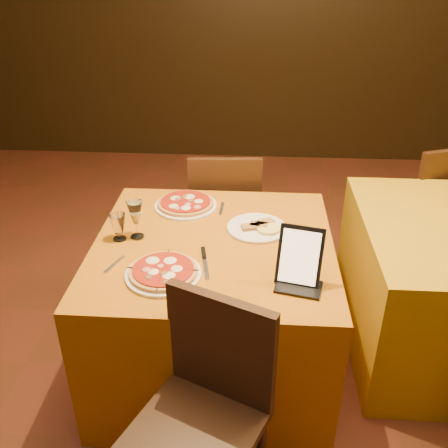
# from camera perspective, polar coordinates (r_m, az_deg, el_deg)

# --- Properties ---
(floor) EXTENTS (6.00, 7.00, 0.01)m
(floor) POSITION_cam_1_polar(r_m,az_deg,el_deg) (2.43, 1.03, -24.17)
(floor) COLOR #5E2D19
(floor) RESTS_ON ground
(wall_back) EXTENTS (6.00, 0.01, 2.80)m
(wall_back) POSITION_cam_1_polar(r_m,az_deg,el_deg) (4.98, 3.39, 22.95)
(wall_back) COLOR black
(wall_back) RESTS_ON floor
(main_table) EXTENTS (1.10, 1.10, 0.75)m
(main_table) POSITION_cam_1_polar(r_m,az_deg,el_deg) (2.51, -1.12, -9.43)
(main_table) COLOR #AC600B
(main_table) RESTS_ON floor
(chair_main_near) EXTENTS (0.50, 0.50, 0.91)m
(chair_main_near) POSITION_cam_1_polar(r_m,az_deg,el_deg) (1.90, -3.28, -22.47)
(chair_main_near) COLOR black
(chair_main_near) RESTS_ON floor
(chair_main_far) EXTENTS (0.47, 0.47, 0.91)m
(chair_main_far) POSITION_cam_1_polar(r_m,az_deg,el_deg) (3.15, 0.10, 1.08)
(chair_main_far) COLOR black
(chair_main_far) RESTS_ON floor
(chair_side_far) EXTENTS (0.52, 0.52, 0.91)m
(chair_side_far) POSITION_cam_1_polar(r_m,az_deg,el_deg) (3.52, 21.58, 2.05)
(chair_side_far) COLOR black
(chair_side_far) RESTS_ON floor
(pizza_near) EXTENTS (0.32, 0.32, 0.03)m
(pizza_near) POSITION_cam_1_polar(r_m,az_deg,el_deg) (2.08, -6.95, -5.52)
(pizza_near) COLOR white
(pizza_near) RESTS_ON main_table
(pizza_far) EXTENTS (0.32, 0.32, 0.03)m
(pizza_far) POSITION_cam_1_polar(r_m,az_deg,el_deg) (2.61, -4.40, 2.26)
(pizza_far) COLOR white
(pizza_far) RESTS_ON main_table
(cutlet_dish) EXTENTS (0.29, 0.29, 0.03)m
(cutlet_dish) POSITION_cam_1_polar(r_m,az_deg,el_deg) (2.40, 3.76, -0.34)
(cutlet_dish) COLOR white
(cutlet_dish) RESTS_ON main_table
(wine_glass) EXTENTS (0.09, 0.09, 0.19)m
(wine_glass) POSITION_cam_1_polar(r_m,az_deg,el_deg) (2.32, -10.04, 0.53)
(wine_glass) COLOR #D1D076
(wine_glass) RESTS_ON main_table
(water_glass) EXTENTS (0.09, 0.09, 0.13)m
(water_glass) POSITION_cam_1_polar(r_m,az_deg,el_deg) (2.34, -11.99, -0.36)
(water_glass) COLOR silver
(water_glass) RESTS_ON main_table
(tablet) EXTENTS (0.20, 0.14, 0.23)m
(tablet) POSITION_cam_1_polar(r_m,az_deg,el_deg) (2.00, 8.66, -3.65)
(tablet) COLOR black
(tablet) RESTS_ON main_table
(knife) EXTENTS (0.06, 0.22, 0.01)m
(knife) POSITION_cam_1_polar(r_m,az_deg,el_deg) (2.14, -2.16, -4.65)
(knife) COLOR #AEAEB5
(knife) RESTS_ON main_table
(fork_near) EXTENTS (0.06, 0.14, 0.01)m
(fork_near) POSITION_cam_1_polar(r_m,az_deg,el_deg) (2.19, -12.37, -4.50)
(fork_near) COLOR silver
(fork_near) RESTS_ON main_table
(fork_far) EXTENTS (0.02, 0.14, 0.01)m
(fork_far) POSITION_cam_1_polar(r_m,az_deg,el_deg) (2.58, -0.27, 1.78)
(fork_far) COLOR silver
(fork_far) RESTS_ON main_table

